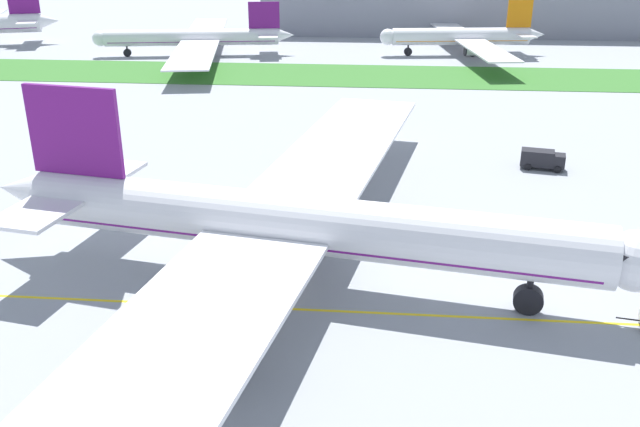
{
  "coord_description": "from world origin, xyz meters",
  "views": [
    {
      "loc": [
        8.7,
        -53.56,
        30.1
      ],
      "look_at": [
        3.17,
        9.39,
        3.64
      ],
      "focal_mm": 38.83,
      "sensor_mm": 36.0,
      "label": 1
    }
  ],
  "objects": [
    {
      "name": "ground_plane",
      "position": [
        0.0,
        0.0,
        0.0
      ],
      "size": [
        600.0,
        600.0,
        0.0
      ],
      "primitive_type": "plane",
      "color": "#9399A0",
      "rests_on": "ground"
    },
    {
      "name": "airliner_foreground",
      "position": [
        1.25,
        1.81,
        5.7
      ],
      "size": [
        60.31,
        98.79,
        16.78
      ],
      "color": "white",
      "rests_on": "ground"
    },
    {
      "name": "apron_taxi_line",
      "position": [
        0.0,
        -3.07,
        0.0
      ],
      "size": [
        280.0,
        0.36,
        0.01
      ],
      "primitive_type": "cube",
      "color": "yellow",
      "rests_on": "ground"
    },
    {
      "name": "parked_airliner_far_right",
      "position": [
        28.7,
        123.21,
        4.49
      ],
      "size": [
        41.0,
        65.62,
        13.24
      ],
      "color": "white",
      "rests_on": "ground"
    },
    {
      "name": "parked_airliner_far_centre",
      "position": [
        -36.94,
        116.8,
        4.34
      ],
      "size": [
        48.87,
        80.58,
        12.77
      ],
      "color": "white",
      "rests_on": "ground"
    },
    {
      "name": "terminal_building",
      "position": [
        33.38,
        160.14,
        9.0
      ],
      "size": [
        119.47,
        20.0,
        18.0
      ],
      "primitive_type": "cube",
      "color": "gray",
      "rests_on": "ground"
    },
    {
      "name": "service_truck_baggage_loader",
      "position": [
        30.46,
        36.04,
        1.41
      ],
      "size": [
        5.99,
        3.45,
        2.53
      ],
      "color": "black",
      "rests_on": "ground"
    },
    {
      "name": "grass_median_strip",
      "position": [
        0.0,
        95.64,
        0.05
      ],
      "size": [
        320.0,
        24.0,
        0.1
      ],
      "primitive_type": "cube",
      "color": "#38722D",
      "rests_on": "ground"
    }
  ]
}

